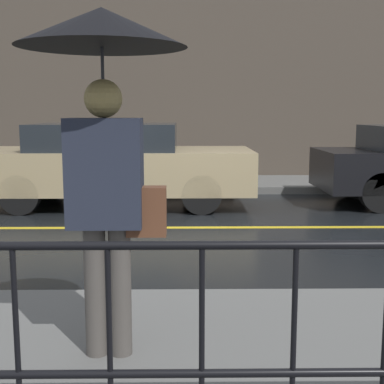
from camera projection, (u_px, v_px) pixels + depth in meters
name	position (u px, v px, depth m)	size (l,w,h in m)	color
ground_plane	(203.00, 228.00, 7.69)	(80.00, 80.00, 0.00)	black
sidewalk_near	(226.00, 369.00, 3.31)	(28.00, 2.60, 0.14)	#60605E
sidewalk_far	(196.00, 184.00, 11.79)	(28.00, 2.08, 0.14)	#60605E
lane_marking	(203.00, 227.00, 7.69)	(25.20, 0.12, 0.01)	gold
building_storefront	(196.00, 80.00, 12.62)	(28.00, 0.30, 4.78)	#4C4238
railing_foreground	(248.00, 330.00, 2.17)	(12.00, 0.04, 1.00)	black
pedestrian	(104.00, 91.00, 3.12)	(1.00, 1.00, 2.10)	#4C4742
car_tan	(115.00, 163.00, 9.42)	(4.74, 1.91, 1.45)	tan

